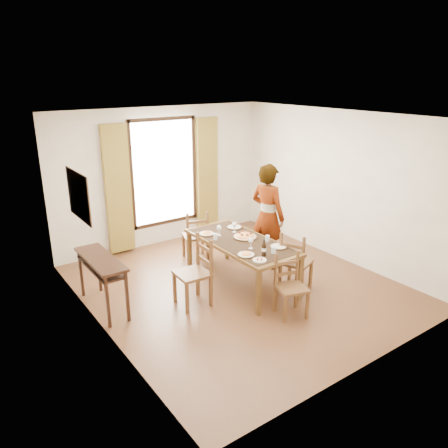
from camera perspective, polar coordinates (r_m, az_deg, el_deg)
ground at (r=7.19m, az=1.93°, el=-8.11°), size 5.00×5.00×0.00m
room_shell at (r=6.72m, az=1.38°, el=4.07°), size 4.60×5.10×2.74m
console_table at (r=6.51m, az=-15.78°, el=-5.21°), size 0.38×1.20×0.80m
dining_table at (r=7.00m, az=2.22°, el=-2.63°), size 0.92×2.01×0.76m
chair_west at (r=6.49m, az=-3.87°, el=-6.49°), size 0.48×0.48×1.05m
chair_north at (r=8.00m, az=-3.72°, el=-1.70°), size 0.53×0.53×0.96m
chair_south at (r=6.30m, az=8.67°, el=-8.21°), size 0.49×0.49×0.90m
chair_east at (r=6.98m, az=9.28°, el=-5.07°), size 0.57×0.57×0.98m
man at (r=7.64m, az=5.72°, el=1.03°), size 0.85×0.71×1.85m
plate_sw at (r=6.41m, az=2.90°, el=-3.90°), size 0.27×0.27×0.05m
plate_se at (r=6.75m, az=7.15°, el=-2.82°), size 0.27×0.27×0.05m
plate_nw at (r=7.23m, az=-2.29°, el=-1.15°), size 0.27×0.27×0.05m
plate_ne at (r=7.53m, az=1.37°, el=-0.30°), size 0.27×0.27×0.05m
pasta_platter at (r=7.08m, az=2.76°, el=-1.41°), size 0.40×0.40×0.10m
caprese_plate at (r=6.25m, az=4.68°, el=-4.62°), size 0.20×0.20×0.04m
wine_glass_a at (r=6.63m, az=3.52°, el=-2.48°), size 0.08×0.08×0.18m
wine_glass_b at (r=7.30m, az=1.37°, el=-0.40°), size 0.08×0.08×0.18m
wine_glass_c at (r=7.15m, az=-0.66°, el=-0.82°), size 0.08×0.08×0.18m
tumbler_a at (r=6.95m, az=5.70°, el=-1.90°), size 0.07×0.07×0.10m
tumbler_b at (r=6.99m, az=-1.11°, el=-1.66°), size 0.07×0.07×0.10m
tumbler_c at (r=6.51m, az=6.50°, el=-3.40°), size 0.07×0.07×0.10m
wine_bottle at (r=6.38m, az=5.25°, el=-3.13°), size 0.07×0.07×0.25m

